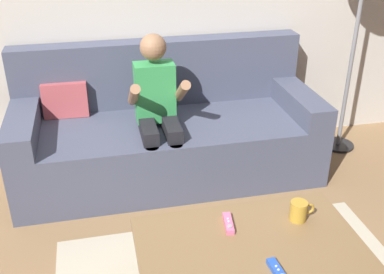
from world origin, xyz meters
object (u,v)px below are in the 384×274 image
coffee_table (250,255)px  game_remote_blue_center (278,272)px  person_seated_on_couch (158,107)px  couch (166,132)px  coffee_mug (299,211)px  game_remote_pink_near_edge (228,223)px

coffee_table → game_remote_blue_center: (0.05, -0.19, 0.07)m
game_remote_blue_center → person_seated_on_couch: bearing=101.5°
couch → coffee_mug: 1.28m
couch → person_seated_on_couch: size_ratio=1.99×
person_seated_on_couch → coffee_mug: bearing=-63.9°
person_seated_on_couch → coffee_table: bearing=-79.0°
person_seated_on_couch → game_remote_pink_near_edge: bearing=-80.4°
person_seated_on_couch → coffee_mug: person_seated_on_couch is taller
game_remote_blue_center → couch: bearing=97.2°
person_seated_on_couch → game_remote_pink_near_edge: 1.02m
couch → game_remote_pink_near_edge: size_ratio=13.86×
person_seated_on_couch → coffee_table: person_seated_on_couch is taller
coffee_mug → coffee_table: bearing=-155.2°
person_seated_on_couch → game_remote_blue_center: (0.27, -1.33, -0.17)m
game_remote_blue_center → coffee_mug: 0.39m
coffee_table → person_seated_on_couch: bearing=101.0°
couch → coffee_mug: (0.42, -1.20, 0.14)m
couch → person_seated_on_couch: (-0.08, -0.19, 0.27)m
game_remote_pink_near_edge → game_remote_blue_center: bearing=-73.1°
couch → game_remote_blue_center: size_ratio=14.01×
game_remote_pink_near_edge → game_remote_blue_center: (0.10, -0.34, 0.00)m
couch → coffee_table: 1.34m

